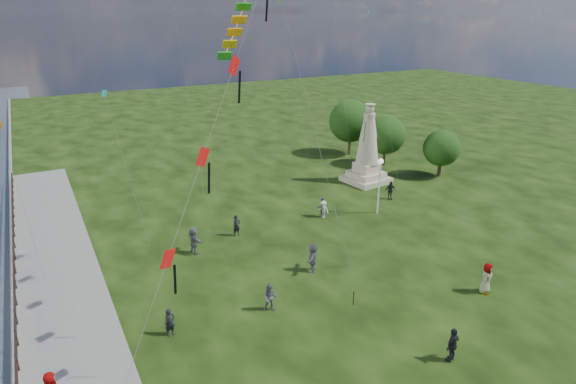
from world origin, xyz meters
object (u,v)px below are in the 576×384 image
person_9 (390,190)px  person_11 (312,257)px  person_4 (486,278)px  person_0 (170,322)px  person_5 (194,240)px  person_7 (322,207)px  person_8 (323,209)px  person_1 (270,298)px  statue (367,153)px  person_6 (237,226)px  person_3 (453,345)px  lamppost (380,174)px

person_9 → person_11: size_ratio=0.87×
person_4 → person_9: (4.92, 14.51, -0.12)m
person_0 → person_5: 9.03m
person_7 → person_8: 0.30m
person_4 → person_1: bearing=134.5°
person_8 → person_11: (-5.22, -6.86, 0.25)m
statue → person_8: bearing=-153.9°
person_0 → person_6: bearing=42.3°
statue → person_4: 20.29m
statue → person_3: size_ratio=4.23×
person_5 → person_6: size_ratio=1.18×
person_4 → person_9: bearing=45.9°
person_3 → person_8: size_ratio=1.25×
person_4 → person_6: bearing=99.5°
statue → person_5: size_ratio=3.93×
person_0 → person_1: person_1 is taller
lamppost → person_6: size_ratio=2.87×
person_3 → person_7: 17.97m
person_9 → lamppost: bearing=-135.1°
person_1 → person_11: (4.35, 2.67, 0.12)m
statue → person_7: statue is taller
lamppost → person_4: bearing=-98.8°
person_6 → person_1: bearing=-106.4°
statue → person_5: bearing=-168.9°
person_0 → person_1: (5.47, -0.56, 0.07)m
person_11 → person_9: bearing=158.2°
person_4 → person_8: person_4 is taller
person_6 → person_9: person_9 is taller
person_11 → person_8: bearing=-179.7°
person_6 → person_11: person_11 is taller
person_6 → person_4: bearing=-59.3°
statue → person_5: (-19.44, -6.22, -1.91)m
person_0 → statue: bearing=23.2°
person_7 → person_11: person_11 is taller
person_1 → person_8: (9.57, 9.53, -0.13)m
person_4 → person_0: bearing=138.7°
statue → lamppost: size_ratio=1.62×
person_1 → person_5: person_5 is taller
person_3 → person_11: bearing=-98.3°
person_8 → person_7: bearing=146.7°
person_5 → person_4: bearing=-145.0°
person_11 → person_6: bearing=-125.0°
person_0 → person_5: (3.95, 8.12, 0.20)m
person_7 → lamppost: bearing=168.7°
person_0 → person_6: (7.59, 9.22, 0.04)m
person_1 → person_3: person_3 is taller
person_0 → person_3: 13.97m
person_6 → person_8: (7.45, -0.26, -0.10)m
person_5 → person_7: (11.10, 1.12, -0.14)m
person_1 → person_9: person_1 is taller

